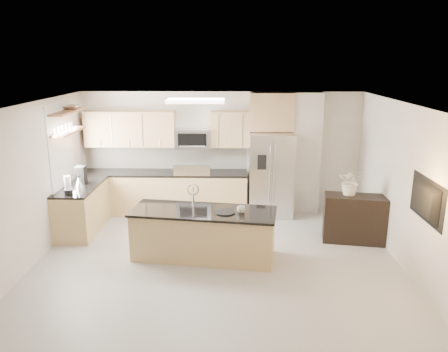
{
  "coord_description": "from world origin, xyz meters",
  "views": [
    {
      "loc": [
        0.26,
        -6.1,
        3.28
      ],
      "look_at": [
        0.1,
        1.3,
        1.28
      ],
      "focal_mm": 35.0,
      "sensor_mm": 36.0,
      "label": 1
    }
  ],
  "objects_px": {
    "cup": "(241,210)",
    "island": "(204,233)",
    "credenza": "(354,219)",
    "television": "(421,200)",
    "range": "(193,192)",
    "blender": "(68,187)",
    "bowl": "(71,107)",
    "kettle": "(79,183)",
    "refrigerator": "(271,175)",
    "platter": "(225,212)",
    "microwave": "(193,138)",
    "flower_vase": "(352,175)",
    "coffee_maker": "(81,175)"
  },
  "relations": [
    {
      "from": "cup",
      "to": "blender",
      "type": "xyz_separation_m",
      "value": [
        -3.07,
        0.62,
        0.18
      ]
    },
    {
      "from": "cup",
      "to": "kettle",
      "type": "bearing_deg",
      "value": 161.04
    },
    {
      "from": "coffee_maker",
      "to": "bowl",
      "type": "height_order",
      "value": "bowl"
    },
    {
      "from": "coffee_maker",
      "to": "bowl",
      "type": "bearing_deg",
      "value": 127.3
    },
    {
      "from": "kettle",
      "to": "range",
      "type": "bearing_deg",
      "value": 31.49
    },
    {
      "from": "refrigerator",
      "to": "platter",
      "type": "xyz_separation_m",
      "value": [
        -0.93,
        -2.24,
        -0.05
      ]
    },
    {
      "from": "range",
      "to": "microwave",
      "type": "relative_size",
      "value": 1.5
    },
    {
      "from": "refrigerator",
      "to": "television",
      "type": "height_order",
      "value": "refrigerator"
    },
    {
      "from": "island",
      "to": "credenza",
      "type": "distance_m",
      "value": 2.81
    },
    {
      "from": "island",
      "to": "platter",
      "type": "bearing_deg",
      "value": -9.03
    },
    {
      "from": "range",
      "to": "television",
      "type": "bearing_deg",
      "value": -41.64
    },
    {
      "from": "kettle",
      "to": "bowl",
      "type": "xyz_separation_m",
      "value": [
        -0.23,
        0.52,
        1.36
      ]
    },
    {
      "from": "island",
      "to": "credenza",
      "type": "xyz_separation_m",
      "value": [
        2.72,
        0.71,
        0.02
      ]
    },
    {
      "from": "microwave",
      "to": "blender",
      "type": "relative_size",
      "value": 2.18
    },
    {
      "from": "platter",
      "to": "range",
      "type": "bearing_deg",
      "value": 107.73
    },
    {
      "from": "flower_vase",
      "to": "credenza",
      "type": "bearing_deg",
      "value": -32.05
    },
    {
      "from": "cup",
      "to": "television",
      "type": "height_order",
      "value": "television"
    },
    {
      "from": "kettle",
      "to": "flower_vase",
      "type": "xyz_separation_m",
      "value": [
        5.02,
        -0.17,
        0.23
      ]
    },
    {
      "from": "island",
      "to": "television",
      "type": "height_order",
      "value": "television"
    },
    {
      "from": "cup",
      "to": "platter",
      "type": "distance_m",
      "value": 0.26
    },
    {
      "from": "refrigerator",
      "to": "kettle",
      "type": "distance_m",
      "value": 3.88
    },
    {
      "from": "range",
      "to": "microwave",
      "type": "xyz_separation_m",
      "value": [
        0.0,
        0.12,
        1.16
      ]
    },
    {
      "from": "blender",
      "to": "bowl",
      "type": "relative_size",
      "value": 0.84
    },
    {
      "from": "television",
      "to": "refrigerator",
      "type": "bearing_deg",
      "value": 31.04
    },
    {
      "from": "refrigerator",
      "to": "range",
      "type": "bearing_deg",
      "value": 178.4
    },
    {
      "from": "range",
      "to": "island",
      "type": "distance_m",
      "value": 2.21
    },
    {
      "from": "television",
      "to": "platter",
      "type": "bearing_deg",
      "value": 73.35
    },
    {
      "from": "microwave",
      "to": "kettle",
      "type": "distance_m",
      "value": 2.51
    },
    {
      "from": "cup",
      "to": "television",
      "type": "distance_m",
      "value": 2.7
    },
    {
      "from": "platter",
      "to": "flower_vase",
      "type": "bearing_deg",
      "value": 21.36
    },
    {
      "from": "kettle",
      "to": "credenza",
      "type": "bearing_deg",
      "value": -2.51
    },
    {
      "from": "cup",
      "to": "flower_vase",
      "type": "relative_size",
      "value": 0.18
    },
    {
      "from": "island",
      "to": "platter",
      "type": "height_order",
      "value": "island"
    },
    {
      "from": "bowl",
      "to": "kettle",
      "type": "bearing_deg",
      "value": -66.7
    },
    {
      "from": "island",
      "to": "television",
      "type": "distance_m",
      "value": 3.41
    },
    {
      "from": "cup",
      "to": "island",
      "type": "bearing_deg",
      "value": 171.11
    },
    {
      "from": "blender",
      "to": "television",
      "type": "xyz_separation_m",
      "value": [
        5.58,
        -1.46,
        0.28
      ]
    },
    {
      "from": "cup",
      "to": "flower_vase",
      "type": "bearing_deg",
      "value": 23.51
    },
    {
      "from": "blender",
      "to": "refrigerator",
      "type": "bearing_deg",
      "value": 23.32
    },
    {
      "from": "coffee_maker",
      "to": "television",
      "type": "relative_size",
      "value": 0.32
    },
    {
      "from": "range",
      "to": "cup",
      "type": "bearing_deg",
      "value": -66.47
    },
    {
      "from": "blender",
      "to": "coffee_maker",
      "type": "distance_m",
      "value": 0.74
    },
    {
      "from": "refrigerator",
      "to": "platter",
      "type": "relative_size",
      "value": 5.37
    },
    {
      "from": "credenza",
      "to": "television",
      "type": "bearing_deg",
      "value": -66.66
    },
    {
      "from": "television",
      "to": "kettle",
      "type": "bearing_deg",
      "value": 71.24
    },
    {
      "from": "microwave",
      "to": "refrigerator",
      "type": "bearing_deg",
      "value": -5.86
    },
    {
      "from": "platter",
      "to": "bowl",
      "type": "distance_m",
      "value": 3.71
    },
    {
      "from": "blender",
      "to": "bowl",
      "type": "xyz_separation_m",
      "value": [
        -0.18,
        0.94,
        1.32
      ]
    },
    {
      "from": "credenza",
      "to": "television",
      "type": "distance_m",
      "value": 1.94
    },
    {
      "from": "microwave",
      "to": "refrigerator",
      "type": "distance_m",
      "value": 1.82
    }
  ]
}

